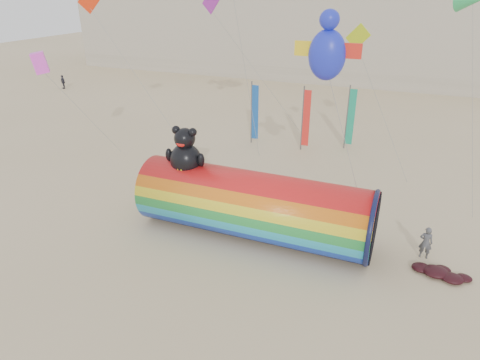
% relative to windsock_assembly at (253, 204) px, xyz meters
% --- Properties ---
extents(ground, '(160.00, 160.00, 0.00)m').
position_rel_windsock_assembly_xyz_m(ground, '(-1.83, -0.07, -1.89)').
color(ground, '#CCB58C').
rests_on(ground, ground).
extents(windsock_assembly, '(12.33, 3.75, 5.68)m').
position_rel_windsock_assembly_xyz_m(windsock_assembly, '(0.00, 0.00, 0.00)').
color(windsock_assembly, red).
rests_on(windsock_assembly, ground).
extents(kite_handler, '(0.63, 0.42, 1.70)m').
position_rel_windsock_assembly_xyz_m(kite_handler, '(8.56, 1.23, -1.03)').
color(kite_handler, '#4C4E53').
rests_on(kite_handler, ground).
extents(fabric_bundle, '(2.62, 1.35, 0.41)m').
position_rel_windsock_assembly_xyz_m(fabric_bundle, '(9.31, -0.08, -1.71)').
color(fabric_bundle, '#3F0B12').
rests_on(fabric_bundle, ground).
extents(festival_banners, '(8.18, 1.78, 5.20)m').
position_rel_windsock_assembly_xyz_m(festival_banners, '(-1.13, 14.22, 0.75)').
color(festival_banners, '#59595E').
rests_on(festival_banners, ground).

